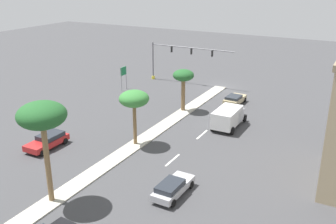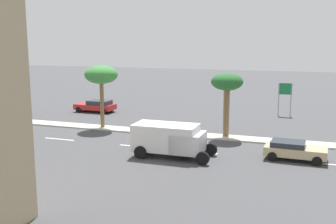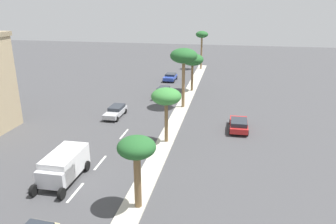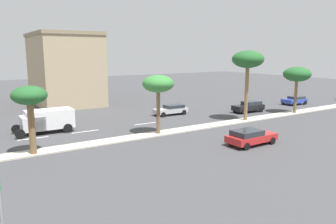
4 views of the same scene
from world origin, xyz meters
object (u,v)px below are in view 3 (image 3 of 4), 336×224
palm_tree_front (184,57)px  sedan_silver_outboard (116,111)px  sedan_black_leading (163,92)px  palm_tree_rear (137,150)px  palm_tree_trailing (193,60)px  box_truck (63,166)px  palm_tree_center (166,97)px  sedan_blue_center (170,77)px  palm_tree_far (202,36)px  sedan_red_near (239,124)px

palm_tree_front → sedan_silver_outboard: bearing=-146.4°
sedan_black_leading → palm_tree_rear: bearing=-81.7°
palm_tree_rear → palm_tree_trailing: (-0.13, 32.76, 0.63)m
palm_tree_trailing → sedan_silver_outboard: palm_tree_trailing is taller
palm_tree_rear → box_truck: size_ratio=0.94×
palm_tree_center → box_truck: 12.01m
palm_tree_center → sedan_silver_outboard: palm_tree_center is taller
box_truck → palm_tree_trailing: bearing=77.1°
sedan_blue_center → sedan_silver_outboard: size_ratio=0.88×
palm_tree_front → box_truck: size_ratio=1.42×
palm_tree_far → sedan_red_near: palm_tree_far is taller
sedan_red_near → sedan_black_leading: 16.43m
palm_tree_rear → palm_tree_front: (-0.27, 23.72, 2.55)m
sedan_red_near → palm_tree_center: bearing=-146.9°
box_truck → palm_tree_far: bearing=82.2°
palm_tree_far → sedan_black_leading: palm_tree_far is taller
palm_tree_far → sedan_black_leading: 24.03m
palm_tree_rear → sedan_blue_center: 39.92m
palm_tree_rear → sedan_black_leading: bearing=98.3°
palm_tree_center → sedan_blue_center: 28.47m
box_truck → palm_tree_front: bearing=72.2°
palm_tree_rear → palm_tree_center: 11.68m
sedan_blue_center → palm_tree_trailing: bearing=-53.9°
palm_tree_trailing → box_truck: size_ratio=1.06×
sedan_silver_outboard → box_truck: size_ratio=0.79×
palm_tree_center → palm_tree_far: bearing=90.2°
palm_tree_front → box_truck: bearing=-107.8°
sedan_blue_center → box_truck: box_truck is taller
palm_tree_rear → sedan_blue_center: size_ratio=1.35×
sedan_red_near → palm_tree_trailing: bearing=114.4°
palm_tree_trailing → sedan_blue_center: (-4.86, 6.66, -4.44)m
sedan_red_near → sedan_blue_center: bearing=118.1°
palm_tree_front → palm_tree_far: 27.56m
palm_tree_far → palm_tree_rear: bearing=-89.5°
sedan_silver_outboard → sedan_black_leading: bearing=67.7°
palm_tree_front → palm_tree_trailing: (0.14, 9.04, -1.93)m
palm_tree_trailing → sedan_silver_outboard: size_ratio=1.34×
sedan_blue_center → sedan_black_leading: bearing=-85.6°
box_truck → palm_tree_center: bearing=53.4°
box_truck → sedan_silver_outboard: bearing=94.1°
palm_tree_front → sedan_silver_outboard: size_ratio=1.79×
sedan_red_near → sedan_black_leading: bearing=133.8°
palm_tree_center → palm_tree_far: size_ratio=0.72×
palm_tree_center → palm_tree_front: palm_tree_front is taller
palm_tree_rear → palm_tree_far: 51.35m
palm_tree_center → sedan_blue_center: size_ratio=1.45×
sedan_blue_center → palm_tree_rear: bearing=-82.8°
palm_tree_rear → sedan_black_leading: 28.93m
palm_tree_rear → palm_tree_center: bearing=91.2°
palm_tree_far → sedan_black_leading: bearing=-99.2°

